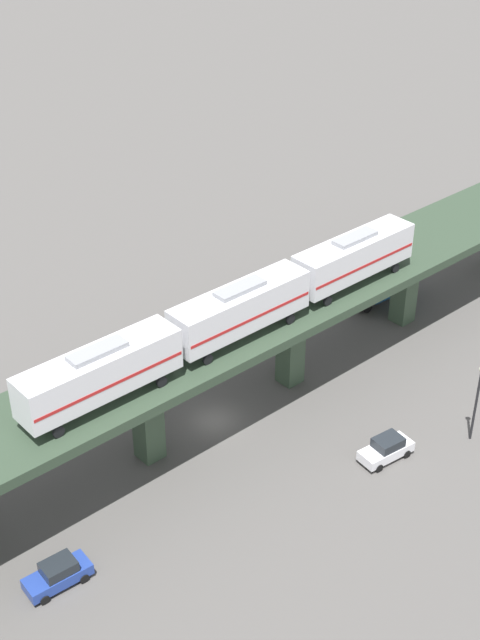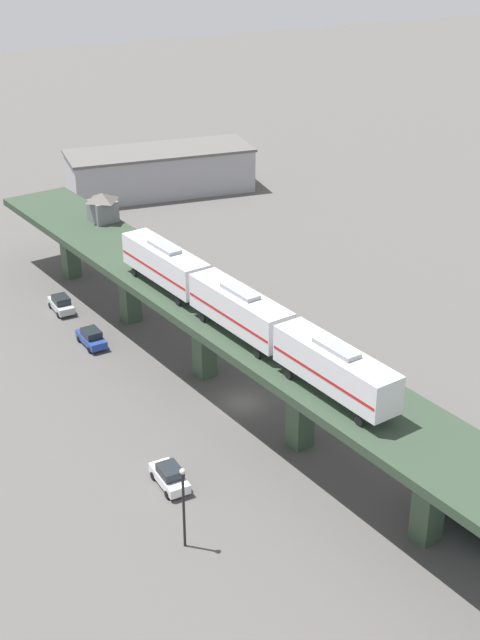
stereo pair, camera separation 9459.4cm
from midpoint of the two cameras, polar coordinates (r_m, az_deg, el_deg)
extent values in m
plane|color=#514F4C|center=(63.15, -39.16, -23.18)|extent=(400.00, 400.00, 0.00)
cube|color=#2C3D2C|center=(57.83, -41.91, -18.35)|extent=(22.76, 92.18, 0.80)
cube|color=#384C38|center=(60.85, -18.70, -12.79)|extent=(2.06, 2.06, 7.45)
cube|color=#384C38|center=(59.60, -32.36, -18.31)|extent=(2.06, 2.06, 7.45)
cube|color=#384C38|center=(62.07, -46.52, -22.73)|extent=(2.06, 2.06, 7.45)
cube|color=silver|center=(53.90, -28.48, -12.12)|extent=(4.65, 12.29, 3.10)
cube|color=#B21E1E|center=(54.09, -28.40, -12.35)|extent=(4.65, 12.06, 0.24)
cube|color=gray|center=(52.82, -28.97, -10.75)|extent=(2.04, 4.37, 0.36)
cylinder|color=black|center=(54.78, -23.37, -12.78)|extent=(0.35, 0.86, 0.84)
cylinder|color=black|center=(56.56, -24.24, -11.39)|extent=(0.35, 0.86, 0.84)
cylinder|color=black|center=(54.30, -31.81, -16.10)|extent=(0.35, 0.86, 0.84)
cylinder|color=black|center=(56.09, -32.38, -14.57)|extent=(0.35, 0.86, 0.84)
cube|color=silver|center=(54.64, -41.38, -16.74)|extent=(4.65, 12.29, 3.10)
cube|color=#B21E1E|center=(54.82, -41.27, -16.96)|extent=(4.65, 12.06, 0.24)
cube|color=gray|center=(53.57, -42.05, -15.45)|extent=(2.04, 4.37, 0.36)
cylinder|color=black|center=(54.54, -36.13, -17.64)|extent=(0.35, 0.86, 0.84)
cylinder|color=black|center=(56.33, -36.53, -16.06)|extent=(0.35, 0.86, 0.84)
cylinder|color=black|center=(55.98, -44.75, -20.36)|extent=(0.35, 0.86, 0.84)
cylinder|color=black|center=(57.72, -44.81, -18.72)|extent=(0.35, 0.86, 0.84)
cube|color=silver|center=(58.16, -53.83, -20.27)|extent=(4.65, 12.29, 3.10)
cube|color=#B21E1E|center=(58.34, -53.70, -20.47)|extent=(4.65, 12.06, 0.24)
cube|color=gray|center=(57.16, -54.62, -19.08)|extent=(2.04, 4.37, 0.36)
cylinder|color=black|center=(57.15, -48.95, -21.50)|extent=(0.35, 0.86, 0.84)
cylinder|color=black|center=(58.86, -48.84, -19.87)|extent=(0.35, 0.86, 0.84)
cylinder|color=black|center=(60.31, -56.94, -23.34)|extent=(0.35, 0.86, 0.84)
cylinder|color=black|center=(61.93, -56.53, -21.75)|extent=(0.35, 0.86, 0.84)
cube|color=silver|center=(54.01, -29.86, -29.61)|extent=(1.97, 4.47, 0.80)
cube|color=#1E2328|center=(53.35, -29.93, -29.14)|extent=(1.72, 2.26, 0.76)
cylinder|color=black|center=(53.68, -27.89, -30.16)|extent=(0.27, 0.67, 0.66)
cylinder|color=black|center=(54.63, -28.25, -28.68)|extent=(0.27, 0.67, 0.66)
cylinder|color=black|center=(54.09, -31.26, -30.96)|extent=(0.27, 0.67, 0.66)
cylinder|color=black|center=(55.03, -31.51, -29.48)|extent=(0.27, 0.67, 0.66)
cube|color=#233D93|center=(64.61, -57.01, -31.02)|extent=(2.21, 4.55, 0.80)
cube|color=#1E2328|center=(64.00, -57.24, -30.60)|extent=(1.84, 2.35, 0.76)
cylinder|color=black|center=(63.74, -55.72, -31.74)|extent=(0.30, 0.68, 0.66)
cylinder|color=black|center=(64.66, -55.35, -30.49)|extent=(0.30, 0.68, 0.66)
cylinder|color=black|center=(65.15, -58.31, -31.93)|extent=(0.30, 0.68, 0.66)
cylinder|color=black|center=(66.05, -57.88, -30.72)|extent=(0.30, 0.68, 0.66)
cube|color=#333338|center=(64.97, -21.06, -12.48)|extent=(2.41, 2.23, 2.30)
cube|color=#1E5184|center=(65.44, -18.14, -11.17)|extent=(2.87, 5.42, 2.70)
cylinder|color=black|center=(66.47, -21.17, -12.69)|extent=(0.46, 1.03, 1.00)
cylinder|color=black|center=(65.03, -20.55, -13.72)|extent=(0.46, 1.03, 1.00)
cylinder|color=black|center=(67.39, -17.08, -11.01)|extent=(0.46, 1.03, 1.00)
cylinder|color=black|center=(65.91, -16.33, -12.02)|extent=(0.46, 1.03, 1.00)
cylinder|color=black|center=(50.22, -21.45, -27.61)|extent=(0.20, 0.20, 6.50)
camera|label=1|loc=(47.30, -128.64, -20.57)|focal=50.00mm
camera|label=2|loc=(47.30, 51.36, 20.57)|focal=50.00mm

